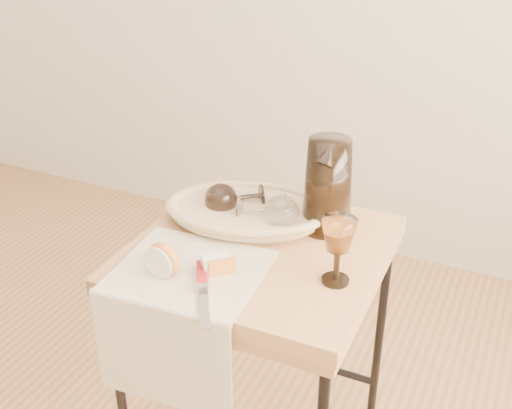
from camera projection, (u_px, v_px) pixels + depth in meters
The scene contains 10 objects.
side_table at pixel (259, 364), 1.68m from camera, with size 0.57×0.57×0.73m, color #8F6343, non-canonical shape.
tea_towel at pixel (189, 271), 1.41m from camera, with size 0.32×0.29×0.01m, color beige.
bread_basket at pixel (247, 213), 1.60m from camera, with size 0.37×0.25×0.05m, color #956A47, non-canonical shape.
goblet_lying_a at pixel (238, 198), 1.61m from camera, with size 0.14×0.08×0.08m, color #2D2019, non-canonical shape.
goblet_lying_b at pixel (264, 210), 1.55m from camera, with size 0.14×0.09×0.09m, color white, non-canonical shape.
pitcher at pixel (328, 185), 1.53m from camera, with size 0.16×0.24×0.28m, color black, non-canonical shape.
wine_goblet at pixel (337, 251), 1.34m from camera, with size 0.08×0.08×0.16m, color white, non-canonical shape.
apple_half at pixel (164, 258), 1.38m from camera, with size 0.08×0.04×0.08m, color red.
apple_wedge at pixel (216, 264), 1.39m from camera, with size 0.06×0.03×0.04m, color #EBE3C4.
table_knife at pixel (203, 290), 1.33m from camera, with size 0.22×0.02×0.02m, color silver, non-canonical shape.
Camera 1 is at (1.01, -0.65, 1.52)m, focal length 44.77 mm.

